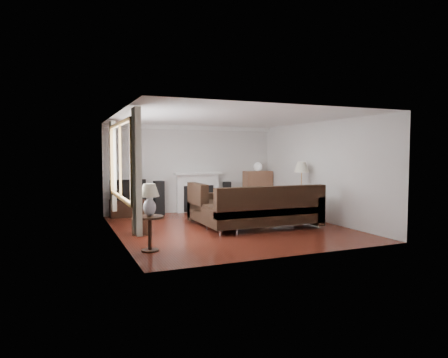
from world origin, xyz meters
name	(u,v)px	position (x,y,z in m)	size (l,w,h in m)	color
room	(229,173)	(0.00, 0.00, 1.25)	(5.10, 5.60, 2.54)	#591E13
window	(120,161)	(-2.45, -0.20, 1.55)	(0.12, 2.74, 1.54)	olive
curtain_near	(137,172)	(-2.40, -1.72, 1.40)	(0.10, 0.35, 2.10)	silver
curtain_far	(113,166)	(-2.40, 1.32, 1.40)	(0.10, 0.35, 2.10)	silver
fireplace	(198,192)	(0.15, 2.64, 0.57)	(1.40, 0.26, 1.15)	white
tv_stand	(128,208)	(-1.89, 2.50, 0.23)	(0.93, 0.42, 0.46)	black
television	(127,189)	(-1.89, 2.50, 0.74)	(0.94, 0.12, 0.54)	black
speaker_left	(159,198)	(-1.03, 2.55, 0.47)	(0.26, 0.31, 0.94)	black
speaker_right	(227,196)	(1.03, 2.55, 0.43)	(0.24, 0.29, 0.86)	black
bookshelf	(258,190)	(2.05, 2.52, 0.58)	(0.85, 0.40, 1.17)	brown
globe_lamp	(258,167)	(2.05, 2.52, 1.29)	(0.26, 0.26, 0.26)	white
sectional_sofa	(263,208)	(0.66, -0.43, 0.46)	(2.87, 2.10, 0.93)	black
coffee_table	(240,211)	(0.75, 1.01, 0.20)	(1.00, 0.55, 0.39)	#996E49
footstool	(142,226)	(-1.99, 0.05, 0.17)	(0.41, 0.41, 0.35)	black
floor_lamp	(301,190)	(2.22, 0.41, 0.74)	(0.38, 0.38, 1.49)	#C68644
side_table	(150,234)	(-2.15, -1.51, 0.31)	(0.49, 0.49, 0.62)	black
table_lamp	(149,200)	(-2.15, -1.51, 0.89)	(0.34, 0.34, 0.56)	silver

